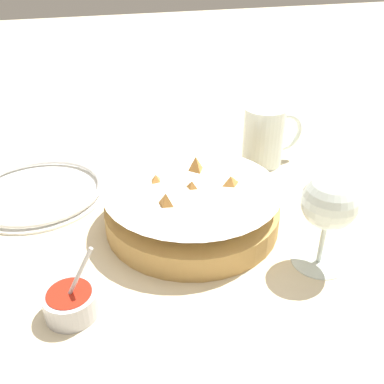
{
  "coord_description": "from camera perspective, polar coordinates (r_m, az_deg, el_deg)",
  "views": [
    {
      "loc": [
        -0.2,
        -0.54,
        0.39
      ],
      "look_at": [
        -0.04,
        -0.02,
        0.06
      ],
      "focal_mm": 40.0,
      "sensor_mm": 36.0,
      "label": 1
    }
  ],
  "objects": [
    {
      "name": "wine_glass",
      "position": [
        0.57,
        17.82,
        -1.74
      ],
      "size": [
        0.07,
        0.07,
        0.13
      ],
      "color": "silver",
      "rests_on": "ground_plane"
    },
    {
      "name": "food_basket",
      "position": [
        0.65,
        0.0,
        -1.98
      ],
      "size": [
        0.26,
        0.26,
        0.09
      ],
      "color": "#B2894C",
      "rests_on": "ground_plane"
    },
    {
      "name": "beer_mug",
      "position": [
        0.84,
        9.6,
        7.1
      ],
      "size": [
        0.12,
        0.08,
        0.11
      ],
      "color": "silver",
      "rests_on": "ground_plane"
    },
    {
      "name": "ground_plane",
      "position": [
        0.69,
        2.52,
        -2.9
      ],
      "size": [
        4.0,
        4.0,
        0.0
      ],
      "primitive_type": "plane",
      "color": "beige"
    },
    {
      "name": "sauce_cup",
      "position": [
        0.54,
        -15.85,
        -13.93
      ],
      "size": [
        0.07,
        0.06,
        0.09
      ],
      "color": "#B7B7BC",
      "rests_on": "ground_plane"
    },
    {
      "name": "side_plate",
      "position": [
        0.78,
        -19.86,
        0.0
      ],
      "size": [
        0.23,
        0.23,
        0.01
      ],
      "color": "white",
      "rests_on": "ground_plane"
    }
  ]
}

